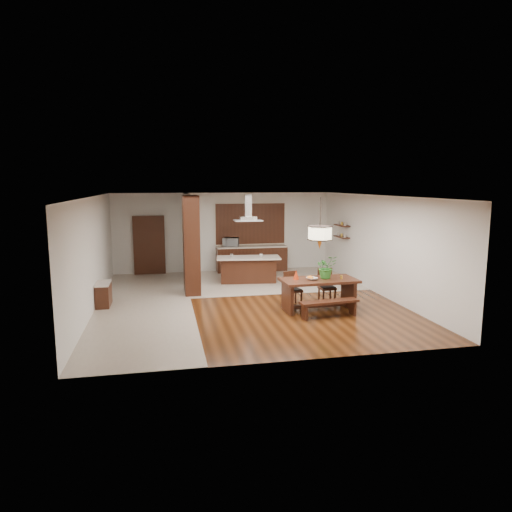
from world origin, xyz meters
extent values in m
plane|color=#361A09|center=(0.00, 0.00, 0.00)|extent=(9.00, 9.00, 0.00)
cube|color=white|center=(0.00, 0.00, 2.90)|extent=(8.00, 9.00, 0.04)
cube|color=silver|center=(0.00, 4.50, 1.45)|extent=(8.00, 0.04, 2.90)
cube|color=silver|center=(0.00, -4.50, 1.45)|extent=(8.00, 0.04, 2.90)
cube|color=silver|center=(-4.00, 0.00, 1.45)|extent=(0.04, 9.00, 2.90)
cube|color=silver|center=(4.00, 0.00, 1.45)|extent=(0.04, 9.00, 2.90)
cube|color=#B9AA9A|center=(-2.75, 0.00, 0.01)|extent=(2.50, 9.00, 0.01)
cube|color=#B9AA9A|center=(1.25, 2.50, 0.01)|extent=(5.50, 4.00, 0.01)
cube|color=#3A200E|center=(0.00, 0.00, 2.88)|extent=(8.00, 9.00, 0.02)
cube|color=black|center=(-1.40, 1.20, 1.45)|extent=(0.45, 1.00, 2.90)
cube|color=silver|center=(-1.40, 3.30, 1.45)|extent=(0.18, 2.40, 2.90)
cube|color=black|center=(-3.81, 0.20, 0.32)|extent=(0.37, 0.88, 0.63)
cube|color=black|center=(-2.70, 4.40, 1.05)|extent=(1.10, 0.20, 2.10)
cube|color=black|center=(1.00, 4.20, 0.45)|extent=(2.60, 0.60, 0.90)
cube|color=beige|center=(1.00, 4.20, 0.92)|extent=(2.60, 0.62, 0.05)
cube|color=brown|center=(1.00, 4.46, 1.75)|extent=(2.60, 0.08, 1.50)
cube|color=black|center=(3.87, 2.60, 1.40)|extent=(0.26, 0.90, 0.04)
cube|color=black|center=(3.87, 2.60, 1.80)|extent=(0.26, 0.90, 0.04)
cube|color=black|center=(1.68, -1.30, 0.78)|extent=(1.98, 1.05, 0.06)
cube|color=black|center=(0.84, -1.34, 0.37)|extent=(0.12, 0.78, 0.75)
cube|color=black|center=(2.52, -1.27, 0.37)|extent=(0.12, 0.78, 0.75)
imported|color=#2E7A28|center=(1.89, -1.24, 1.11)|extent=(0.61, 0.55, 0.59)
imported|color=beige|center=(1.47, -1.38, 0.84)|extent=(0.34, 0.34, 0.07)
cone|color=#AB290C|center=(1.10, -1.21, 0.93)|extent=(0.19, 0.19, 0.24)
cylinder|color=gold|center=(2.25, -1.41, 0.86)|extent=(0.08, 0.08, 0.10)
cube|color=black|center=(0.51, 2.33, 0.40)|extent=(1.86, 0.87, 0.81)
cube|color=beige|center=(0.51, 2.28, 0.83)|extent=(2.15, 1.13, 0.04)
imported|color=silver|center=(0.94, 2.25, 0.90)|extent=(0.15, 0.15, 0.09)
imported|color=#B2B5BA|center=(0.22, 4.24, 1.11)|extent=(0.66, 0.53, 0.32)
camera|label=1|loc=(-2.21, -12.20, 3.24)|focal=32.00mm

